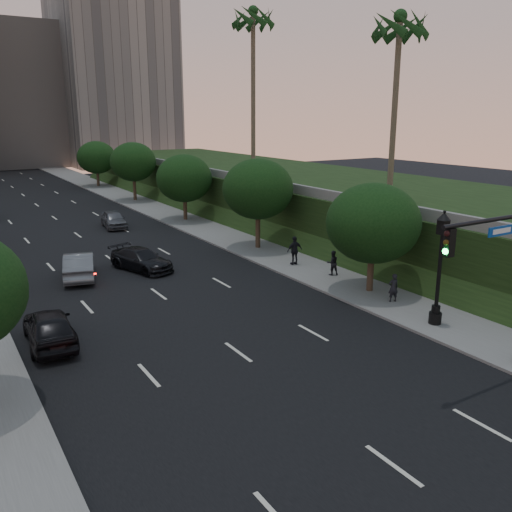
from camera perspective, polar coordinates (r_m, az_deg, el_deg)
ground at (r=19.70m, az=5.62°, el=-15.31°), size 160.00×160.00×0.00m
road_surface at (r=45.78m, az=-17.65°, el=1.65°), size 16.00×140.00×0.02m
sidewalk_right at (r=49.14m, az=-6.02°, el=3.21°), size 4.50×140.00×0.15m
embankment at (r=53.25m, az=6.40°, el=6.20°), size 18.00×90.00×4.00m
parapet_wall at (r=48.21m, az=-1.60°, el=8.21°), size 0.35×90.00×0.70m
office_block_mid at (r=116.68m, az=-24.39°, el=15.05°), size 22.00×18.00×26.00m
office_block_right at (r=115.06m, az=-14.89°, el=18.36°), size 20.00×22.00×36.00m
tree_right_a at (r=30.44m, az=12.22°, el=3.39°), size 5.20×5.20×6.24m
tree_right_b at (r=39.75m, az=0.20°, el=7.06°), size 5.20×5.20×6.74m
tree_right_c at (r=51.23m, az=-7.57°, el=8.11°), size 5.20×5.20×6.24m
tree_right_d at (r=64.16m, az=-12.81°, el=9.64°), size 5.20×5.20×6.74m
tree_right_e at (r=78.49m, az=-16.45°, el=9.92°), size 5.20×5.20×6.24m
palm_mid at (r=39.59m, az=14.89°, el=22.25°), size 3.20×3.20×13.00m
palm_far at (r=51.49m, az=-0.31°, el=23.47°), size 3.20×3.20×15.50m
street_lamp at (r=26.63m, az=18.71°, el=-1.76°), size 0.64×0.64×5.62m
sedan_near_left at (r=25.49m, az=-20.92°, el=-7.01°), size 2.23×4.91×1.64m
sedan_mid_left at (r=35.00m, az=-18.11°, el=-0.94°), size 2.96×5.23×1.63m
sedan_near_right at (r=35.78m, az=-11.98°, el=-0.37°), size 3.43×5.24×1.41m
sedan_far_right at (r=49.78m, az=-14.76°, el=3.76°), size 2.27×4.62×1.52m
pedestrian_a at (r=29.61m, az=14.25°, el=-3.25°), size 0.64×0.51×1.54m
pedestrian_b at (r=33.79m, az=8.05°, el=-0.70°), size 0.90×0.80×1.54m
pedestrian_c at (r=35.81m, az=4.09°, el=0.59°), size 1.14×0.53×1.90m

